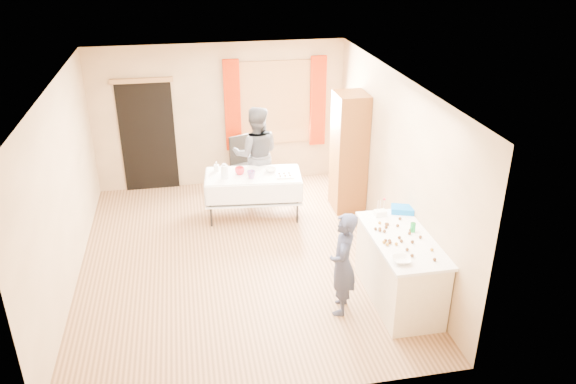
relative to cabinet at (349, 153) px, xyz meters
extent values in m
cube|color=#9E7047|center=(-1.99, -1.31, -1.01)|extent=(4.50, 5.50, 0.02)
cube|color=white|center=(-1.99, -1.31, 1.61)|extent=(4.50, 5.50, 0.02)
cube|color=tan|center=(-1.99, 1.45, 0.30)|extent=(4.50, 0.02, 2.60)
cube|color=tan|center=(-1.99, -4.07, 0.30)|extent=(4.50, 0.02, 2.60)
cube|color=tan|center=(-4.25, -1.31, 0.30)|extent=(0.02, 5.50, 2.60)
cube|color=tan|center=(0.27, -1.31, 0.30)|extent=(0.02, 5.50, 2.60)
cube|color=olive|center=(-0.99, 1.41, 0.50)|extent=(1.32, 0.06, 1.52)
cube|color=white|center=(-0.99, 1.40, 0.50)|extent=(1.20, 0.02, 1.40)
cube|color=#B31F00|center=(-1.77, 1.36, 0.50)|extent=(0.28, 0.06, 1.65)
cube|color=#B31F00|center=(-0.21, 1.36, 0.50)|extent=(0.28, 0.06, 1.65)
cube|color=black|center=(-3.29, 1.42, 0.00)|extent=(0.95, 0.04, 2.00)
cube|color=olive|center=(-3.29, 1.39, 1.02)|extent=(1.05, 0.06, 0.08)
cube|color=brown|center=(0.00, 0.00, 0.00)|extent=(0.50, 0.60, 2.00)
cube|color=beige|center=(-0.10, -2.69, -0.57)|extent=(0.68, 1.49, 0.86)
cube|color=white|center=(-0.10, -2.69, -0.11)|extent=(0.74, 1.55, 0.04)
cube|color=white|center=(-1.61, -0.02, -0.27)|extent=(1.58, 0.90, 0.04)
cube|color=black|center=(-1.62, 1.02, -0.56)|extent=(0.53, 0.53, 0.06)
cube|color=black|center=(-1.69, 1.19, -0.30)|extent=(0.40, 0.19, 0.59)
imported|color=#21253F|center=(-0.88, -2.77, -0.33)|extent=(0.69, 0.63, 1.35)
imported|color=black|center=(-1.46, 0.61, -0.16)|extent=(0.97, 0.83, 1.69)
cylinder|color=#117C2E|center=(0.07, -2.57, -0.03)|extent=(0.08, 0.08, 0.12)
imported|color=white|center=(-0.32, -3.21, -0.06)|extent=(0.28, 0.28, 0.05)
cube|color=white|center=(-0.18, -2.08, -0.05)|extent=(0.16, 0.11, 0.08)
cube|color=blue|center=(0.15, -2.04, -0.05)|extent=(0.35, 0.29, 0.08)
cylinder|color=silver|center=(-2.07, -0.10, -0.14)|extent=(0.12, 0.12, 0.22)
imported|color=red|center=(-1.82, 0.02, -0.19)|extent=(0.18, 0.18, 0.12)
imported|color=red|center=(-1.65, -0.17, -0.19)|extent=(0.15, 0.15, 0.12)
imported|color=white|center=(-1.31, 0.04, -0.22)|extent=(0.22, 0.22, 0.06)
cube|color=white|center=(-1.12, -0.20, -0.24)|extent=(0.29, 0.21, 0.02)
imported|color=white|center=(-2.17, 0.22, -0.17)|extent=(0.12, 0.12, 0.17)
sphere|color=#3F2314|center=(0.12, -3.05, -0.07)|extent=(0.04, 0.04, 0.04)
sphere|color=#371D0C|center=(-0.28, -2.52, -0.07)|extent=(0.04, 0.04, 0.04)
sphere|color=#371D0C|center=(0.01, -2.63, -0.07)|extent=(0.04, 0.04, 0.04)
sphere|color=#371D0C|center=(-0.33, -2.49, -0.07)|extent=(0.04, 0.04, 0.04)
sphere|color=#371D0C|center=(-0.19, -2.35, -0.07)|extent=(0.04, 0.04, 0.04)
sphere|color=#371D0C|center=(-0.31, -2.45, -0.07)|extent=(0.04, 0.04, 0.04)
sphere|color=#3F2314|center=(-0.38, -2.78, -0.07)|extent=(0.04, 0.04, 0.04)
sphere|color=#371D0C|center=(-0.22, -2.43, -0.07)|extent=(0.04, 0.04, 0.04)
sphere|color=#371D0C|center=(-0.31, -2.80, -0.07)|extent=(0.04, 0.04, 0.04)
sphere|color=#371D0C|center=(-0.30, -2.76, -0.07)|extent=(0.04, 0.04, 0.04)
sphere|color=#371D0C|center=(-0.17, -3.00, -0.07)|extent=(0.04, 0.04, 0.04)
sphere|color=#371D0C|center=(-0.04, -2.84, -0.07)|extent=(0.04, 0.04, 0.04)
sphere|color=#3F2314|center=(-0.25, -2.85, -0.07)|extent=(0.04, 0.04, 0.04)
sphere|color=#371D0C|center=(-0.06, -2.42, -0.07)|extent=(0.04, 0.04, 0.04)
sphere|color=#371D0C|center=(-0.15, -2.71, -0.07)|extent=(0.04, 0.04, 0.04)
sphere|color=#371D0C|center=(-0.35, -2.75, -0.07)|extent=(0.04, 0.04, 0.04)
sphere|color=#371D0C|center=(0.06, -3.26, -0.07)|extent=(0.04, 0.04, 0.04)
sphere|color=#371D0C|center=(-0.16, -3.13, -0.07)|extent=(0.04, 0.04, 0.04)
sphere|color=#3F2314|center=(-0.27, -2.30, -0.07)|extent=(0.04, 0.04, 0.04)
sphere|color=#371D0C|center=(-0.16, -2.80, -0.07)|extent=(0.04, 0.04, 0.04)
sphere|color=#371D0C|center=(0.03, -2.24, -0.07)|extent=(0.04, 0.04, 0.04)
sphere|color=#371D0C|center=(-0.18, -2.35, -0.07)|extent=(0.04, 0.04, 0.04)
sphere|color=#371D0C|center=(-0.37, -2.44, -0.07)|extent=(0.04, 0.04, 0.04)
sphere|color=#371D0C|center=(0.05, -2.56, -0.07)|extent=(0.04, 0.04, 0.04)
sphere|color=#3F2314|center=(-0.36, -2.84, -0.07)|extent=(0.04, 0.04, 0.04)
sphere|color=#371D0C|center=(0.10, -2.75, -0.07)|extent=(0.04, 0.04, 0.04)
camera|label=1|loc=(-2.61, -8.31, 3.35)|focal=35.00mm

